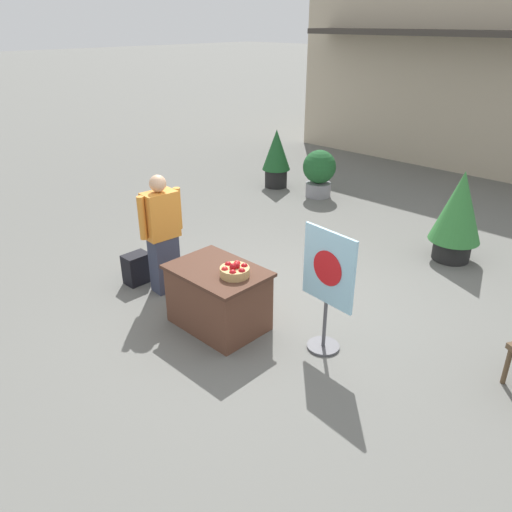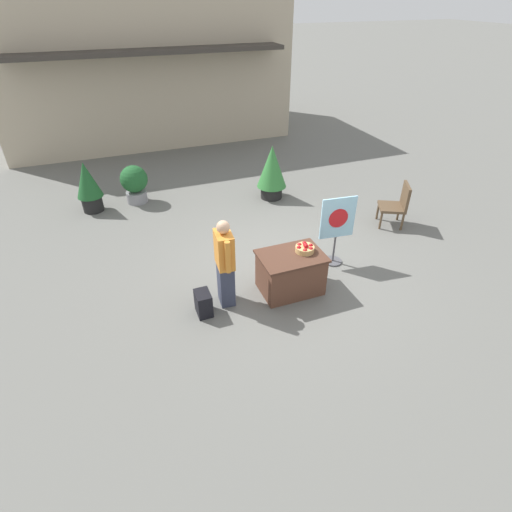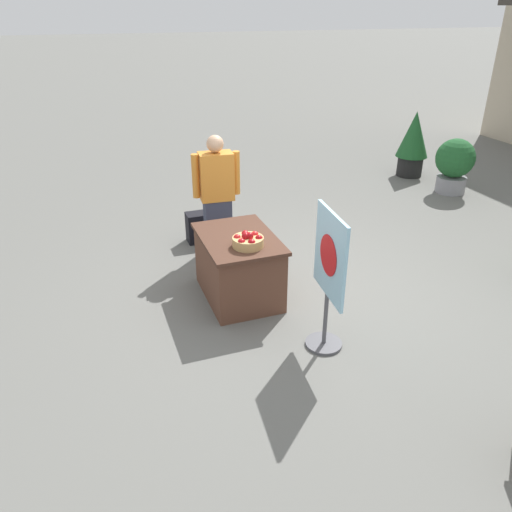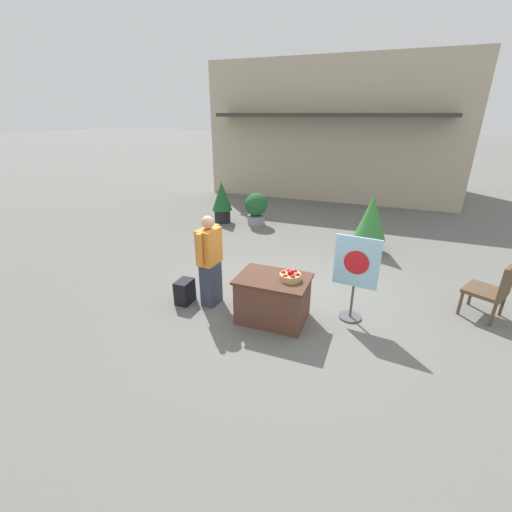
# 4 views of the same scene
# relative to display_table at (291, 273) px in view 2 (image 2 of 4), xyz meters

# --- Properties ---
(ground_plane) EXTENTS (120.00, 120.00, 0.00)m
(ground_plane) POSITION_rel_display_table_xyz_m (0.12, 0.69, -0.37)
(ground_plane) COLOR slate
(storefront_building) EXTENTS (9.24, 5.76, 4.88)m
(storefront_building) POSITION_rel_display_table_xyz_m (-0.83, 10.70, 2.07)
(storefront_building) COLOR #B7A88E
(storefront_building) RESTS_ON ground_plane
(display_table) EXTENTS (1.11, 0.79, 0.74)m
(display_table) POSITION_rel_display_table_xyz_m (0.00, 0.00, 0.00)
(display_table) COLOR brown
(display_table) RESTS_ON ground_plane
(apple_basket) EXTENTS (0.33, 0.33, 0.16)m
(apple_basket) POSITION_rel_display_table_xyz_m (0.26, 0.02, 0.43)
(apple_basket) COLOR tan
(apple_basket) RESTS_ON display_table
(person_visitor) EXTENTS (0.29, 0.61, 1.58)m
(person_visitor) POSITION_rel_display_table_xyz_m (-1.15, 0.09, 0.43)
(person_visitor) COLOR #33384C
(person_visitor) RESTS_ON ground_plane
(backpack) EXTENTS (0.24, 0.34, 0.42)m
(backpack) POSITION_rel_display_table_xyz_m (-1.60, -0.06, -0.16)
(backpack) COLOR black
(backpack) RESTS_ON ground_plane
(poster_board) EXTENTS (0.68, 0.36, 1.39)m
(poster_board) POSITION_rel_display_table_xyz_m (1.16, 0.49, 0.42)
(poster_board) COLOR #4C4C51
(poster_board) RESTS_ON ground_plane
(patio_chair) EXTENTS (0.74, 0.74, 0.99)m
(patio_chair) POSITION_rel_display_table_xyz_m (3.23, 1.31, 0.17)
(patio_chair) COLOR brown
(patio_chair) RESTS_ON ground_plane
(potted_plant_far_right) EXTENTS (0.74, 0.74, 1.37)m
(potted_plant_far_right) POSITION_rel_display_table_xyz_m (1.17, 3.65, 0.37)
(potted_plant_far_right) COLOR black
(potted_plant_far_right) RESTS_ON ground_plane
(potted_plant_near_left) EXTENTS (0.60, 0.60, 1.23)m
(potted_plant_near_left) POSITION_rel_display_table_xyz_m (-3.16, 4.51, 0.29)
(potted_plant_near_left) COLOR black
(potted_plant_near_left) RESTS_ON ground_plane
(potted_plant_near_right) EXTENTS (0.67, 0.67, 0.95)m
(potted_plant_near_right) POSITION_rel_display_table_xyz_m (-2.10, 4.63, 0.15)
(potted_plant_near_right) COLOR gray
(potted_plant_near_right) RESTS_ON ground_plane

